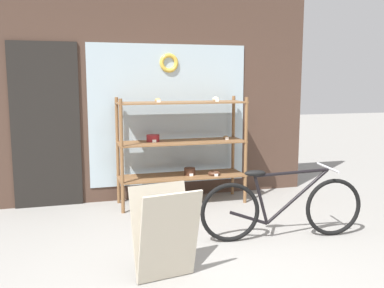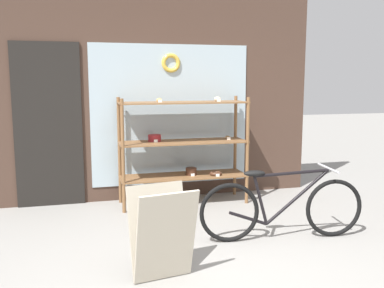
% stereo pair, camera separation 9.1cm
% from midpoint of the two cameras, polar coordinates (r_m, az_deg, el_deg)
% --- Properties ---
extents(ground_plane, '(30.00, 30.00, 0.00)m').
position_cam_midpoint_polar(ground_plane, '(3.58, 3.20, -18.43)').
color(ground_plane, gray).
extents(storefront_facade, '(4.43, 0.13, 3.41)m').
position_cam_midpoint_polar(storefront_facade, '(5.84, -6.03, 8.78)').
color(storefront_facade, '#473328').
rests_on(storefront_facade, ground_plane).
extents(display_case, '(1.66, 0.50, 1.41)m').
position_cam_midpoint_polar(display_case, '(5.59, -1.83, 0.08)').
color(display_case, brown).
rests_on(display_case, ground_plane).
extents(bicycle, '(1.72, 0.46, 0.74)m').
position_cam_midpoint_polar(bicycle, '(4.51, 11.35, -8.26)').
color(bicycle, black).
rests_on(bicycle, ground_plane).
extents(sandwich_board, '(0.55, 0.46, 0.76)m').
position_cam_midpoint_polar(sandwich_board, '(3.55, -4.34, -11.85)').
color(sandwich_board, '#B2A893').
rests_on(sandwich_board, ground_plane).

